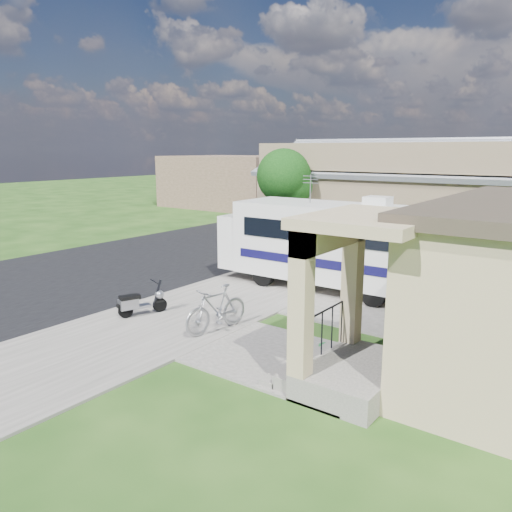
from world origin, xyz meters
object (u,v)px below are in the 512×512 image
Objects in this scene: motorhome at (327,242)px; pickup_truck at (292,220)px; scooter at (139,303)px; bicycle at (216,311)px; shrub at (440,286)px; van at (341,206)px; garden_hose at (326,349)px.

motorhome is 1.32× the size of pickup_truck.
scooter is 0.71× the size of bicycle.
shrub reaches higher than van.
bicycle is at bearing -71.45° from van.
bicycle is at bearing -169.45° from garden_hose.
shrub is at bearing 42.30° from scooter.
garden_hose is (9.79, -19.77, -0.81)m from van.
shrub reaches higher than pickup_truck.
garden_hose is (9.39, -13.29, -0.68)m from pickup_truck.
bicycle is 0.31× the size of van.
motorhome is 10.99m from pickup_truck.
van is (-11.64, 17.79, -0.55)m from shrub.
motorhome reaches higher than van.
van reaches higher than scooter.
scooter is 21.15m from van.
garden_hose is at bearing -64.04° from van.
scooter is (-2.71, -5.58, -1.16)m from motorhome.
pickup_truck reaches higher than garden_hose.
motorhome is at bearing 148.71° from shrub.
van is (-6.97, 20.29, 0.31)m from bicycle.
garden_hose is at bearing 132.36° from pickup_truck.
bicycle is at bearing -94.03° from motorhome.
pickup_truck is (-6.79, 8.61, -0.82)m from motorhome.
shrub is 3.03m from garden_hose.
shrub reaches higher than bicycle.
bicycle is at bearing 122.52° from pickup_truck.
garden_hose is (2.60, -4.68, -1.50)m from motorhome.
garden_hose is (5.31, 0.89, -0.34)m from scooter.
pickup_truck reaches higher than bicycle.
pickup_truck is 0.89× the size of van.
shrub is 0.46× the size of van.
motorhome reaches higher than shrub.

